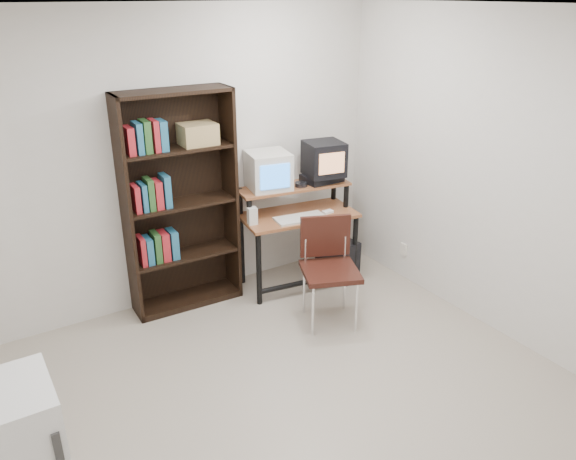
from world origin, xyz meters
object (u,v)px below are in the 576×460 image
school_chair (328,259)px  bookshelf (179,201)px  crt_tv (324,159)px  pc_tower (337,257)px  crt_monitor (268,171)px  computer_desk (298,219)px  mini_fridge (13,459)px

school_chair → bookshelf: (-0.94, 0.94, 0.42)m
school_chair → bookshelf: size_ratio=0.47×
crt_tv → pc_tower: 1.02m
crt_tv → bookshelf: size_ratio=0.20×
crt_monitor → bookshelf: bookshelf is taller
bookshelf → crt_tv: bearing=-6.8°
crt_tv → bookshelf: (-1.39, 0.21, -0.22)m
computer_desk → crt_monitor: (-0.22, 0.16, 0.47)m
crt_tv → school_chair: bearing=-111.6°
crt_monitor → mini_fridge: (-2.52, -1.66, -0.72)m
mini_fridge → computer_desk: bearing=28.9°
crt_monitor → bookshelf: bearing=-174.4°
school_chair → mini_fridge: bearing=-140.6°
computer_desk → school_chair: size_ratio=1.25×
pc_tower → bookshelf: (-1.48, 0.36, 0.78)m
pc_tower → bookshelf: 1.72m
computer_desk → pc_tower: (0.40, -0.12, -0.46)m
crt_tv → pc_tower: bearing=-47.7°
crt_monitor → mini_fridge: crt_monitor is taller
school_chair → bookshelf: bearing=157.4°
bookshelf → mini_fridge: bookshelf is taller
computer_desk → bookshelf: 1.15m
computer_desk → mini_fridge: (-2.75, -1.50, -0.25)m
crt_monitor → mini_fridge: size_ratio=0.52×
computer_desk → pc_tower: bearing=-8.2°
bookshelf → computer_desk: bearing=-10.7°
crt_monitor → mini_fridge: bearing=-135.4°
crt_tv → computer_desk: bearing=-164.4°
crt_tv → school_chair: size_ratio=0.43×
crt_monitor → crt_tv: 0.56m
mini_fridge → crt_monitor: bearing=33.5°
crt_monitor → pc_tower: bearing=-12.4°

